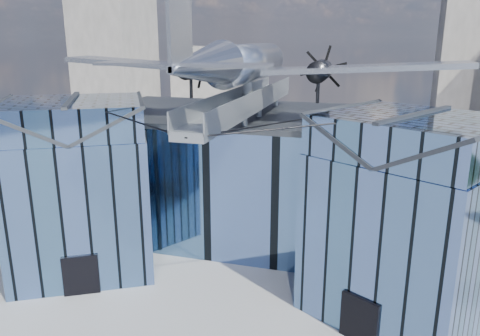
# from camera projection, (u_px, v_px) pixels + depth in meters

# --- Properties ---
(ground_plane) EXTENTS (120.00, 120.00, 0.00)m
(ground_plane) POSITION_uv_depth(u_px,v_px,m) (232.00, 279.00, 31.46)
(ground_plane) COLOR gray
(museum) EXTENTS (32.88, 24.50, 17.60)m
(museum) POSITION_uv_depth(u_px,v_px,m) (254.00, 176.00, 35.33)
(museum) COLOR #4D6F9E
(museum) RESTS_ON ground
(bg_towers) EXTENTS (77.00, 24.50, 26.00)m
(bg_towers) POSITION_uv_depth(u_px,v_px,m) (334.00, 74.00, 74.98)
(bg_towers) COLOR gray
(bg_towers) RESTS_ON ground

